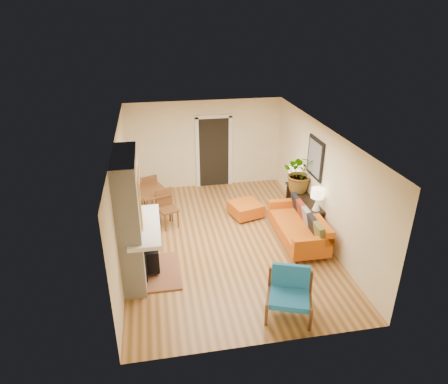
# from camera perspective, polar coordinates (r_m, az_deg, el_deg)

# --- Properties ---
(room_shell) EXTENTS (6.50, 6.50, 6.50)m
(room_shell) POSITION_cam_1_polar(r_m,az_deg,el_deg) (11.35, 0.77, 5.75)
(room_shell) COLOR #BB8148
(room_shell) RESTS_ON ground
(fireplace) EXTENTS (1.09, 1.68, 2.60)m
(fireplace) POSITION_cam_1_polar(r_m,az_deg,el_deg) (7.84, -12.93, -4.16)
(fireplace) COLOR white
(fireplace) RESTS_ON ground
(sofa) EXTENTS (0.89, 2.04, 0.80)m
(sofa) POSITION_cam_1_polar(r_m,az_deg,el_deg) (9.47, 10.90, -4.76)
(sofa) COLOR silver
(sofa) RESTS_ON ground
(ottoman) EXTENTS (0.91, 0.91, 0.37)m
(ottoman) POSITION_cam_1_polar(r_m,az_deg,el_deg) (10.37, 3.09, -2.40)
(ottoman) COLOR silver
(ottoman) RESTS_ON ground
(blue_chair) EXTENTS (1.01, 0.99, 0.82)m
(blue_chair) POSITION_cam_1_polar(r_m,az_deg,el_deg) (7.32, 9.37, -13.63)
(blue_chair) COLOR brown
(blue_chair) RESTS_ON ground
(dining_table) EXTENTS (1.19, 1.80, 0.95)m
(dining_table) POSITION_cam_1_polar(r_m,az_deg,el_deg) (10.33, -9.96, -0.36)
(dining_table) COLOR brown
(dining_table) RESTS_ON ground
(console_table) EXTENTS (0.34, 1.85, 0.72)m
(console_table) POSITION_cam_1_polar(r_m,az_deg,el_deg) (10.12, 11.28, -1.32)
(console_table) COLOR black
(console_table) RESTS_ON ground
(lamp_near) EXTENTS (0.30, 0.30, 0.54)m
(lamp_near) POSITION_cam_1_polar(r_m,az_deg,el_deg) (9.29, 13.18, -0.66)
(lamp_near) COLOR white
(lamp_near) RESTS_ON console_table
(lamp_far) EXTENTS (0.30, 0.30, 0.54)m
(lamp_far) POSITION_cam_1_polar(r_m,az_deg,el_deg) (10.58, 10.03, 2.86)
(lamp_far) COLOR white
(lamp_far) RESTS_ON console_table
(houseplant) EXTENTS (1.03, 0.94, 1.00)m
(houseplant) POSITION_cam_1_polar(r_m,az_deg,el_deg) (10.11, 10.92, 2.72)
(houseplant) COLOR #1E5919
(houseplant) RESTS_ON console_table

